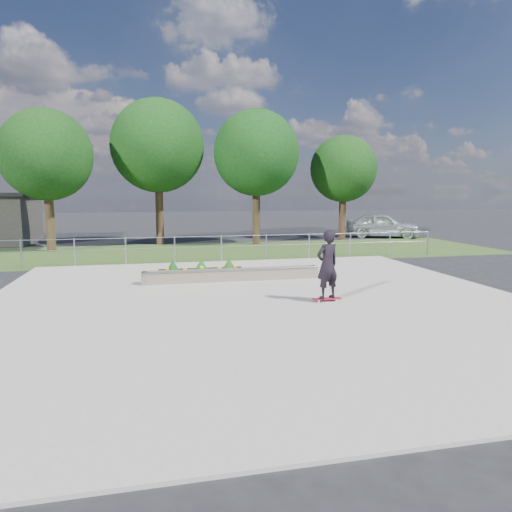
{
  "coord_description": "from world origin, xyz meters",
  "views": [
    {
      "loc": [
        -2.79,
        -11.96,
        3.04
      ],
      "look_at": [
        0.2,
        1.5,
        1.1
      ],
      "focal_mm": 32.0,
      "sensor_mm": 36.0,
      "label": 1
    }
  ],
  "objects_px": {
    "skateboarder": "(327,265)",
    "parked_car": "(382,225)",
    "grind_ledge": "(232,275)",
    "planter_bed": "(202,272)"
  },
  "relations": [
    {
      "from": "parked_car",
      "to": "planter_bed",
      "type": "bearing_deg",
      "value": 158.17
    },
    {
      "from": "planter_bed",
      "to": "skateboarder",
      "type": "relative_size",
      "value": 1.52
    },
    {
      "from": "skateboarder",
      "to": "parked_car",
      "type": "bearing_deg",
      "value": 57.85
    },
    {
      "from": "grind_ledge",
      "to": "parked_car",
      "type": "height_order",
      "value": "parked_car"
    },
    {
      "from": "skateboarder",
      "to": "parked_car",
      "type": "relative_size",
      "value": 0.4
    },
    {
      "from": "grind_ledge",
      "to": "skateboarder",
      "type": "relative_size",
      "value": 3.05
    },
    {
      "from": "grind_ledge",
      "to": "planter_bed",
      "type": "height_order",
      "value": "planter_bed"
    },
    {
      "from": "parked_car",
      "to": "grind_ledge",
      "type": "bearing_deg",
      "value": 162.23
    },
    {
      "from": "grind_ledge",
      "to": "skateboarder",
      "type": "distance_m",
      "value": 4.11
    },
    {
      "from": "planter_bed",
      "to": "grind_ledge",
      "type": "bearing_deg",
      "value": -42.38
    }
  ]
}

